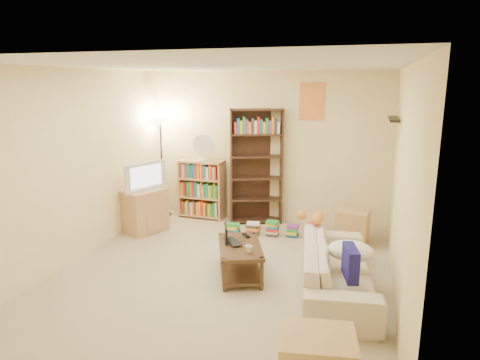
% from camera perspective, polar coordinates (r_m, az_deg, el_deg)
% --- Properties ---
extents(room, '(4.50, 4.54, 2.52)m').
position_cam_1_polar(room, '(4.98, -2.39, 4.91)').
color(room, tan).
rests_on(room, ground).
extents(sofa, '(2.13, 1.31, 0.56)m').
position_cam_1_polar(sofa, '(5.00, 12.81, -11.43)').
color(sofa, beige).
rests_on(sofa, ground).
extents(navy_pillow, '(0.20, 0.38, 0.33)m').
position_cam_1_polar(navy_pillow, '(4.53, 14.51, -10.64)').
color(navy_pillow, navy).
rests_on(navy_pillow, sofa).
extents(cream_blanket, '(0.51, 0.37, 0.22)m').
position_cam_1_polar(cream_blanket, '(4.98, 14.49, -9.14)').
color(cream_blanket, white).
rests_on(cream_blanket, sofa).
extents(tabby_cat, '(0.44, 0.21, 0.15)m').
position_cam_1_polar(tabby_cat, '(5.55, 9.93, -4.92)').
color(tabby_cat, orange).
rests_on(tabby_cat, sofa).
extents(coffee_table, '(0.79, 1.01, 0.40)m').
position_cam_1_polar(coffee_table, '(5.27, 0.02, -10.14)').
color(coffee_table, '#4A321C').
rests_on(coffee_table, ground).
extents(laptop, '(0.54, 0.54, 0.03)m').
position_cam_1_polar(laptop, '(5.29, -0.47, -8.20)').
color(laptop, black).
rests_on(laptop, coffee_table).
extents(laptop_screen, '(0.12, 0.28, 0.20)m').
position_cam_1_polar(laptop_screen, '(5.25, -1.89, -7.15)').
color(laptop_screen, white).
rests_on(laptop_screen, laptop).
extents(mug, '(0.17, 0.17, 0.08)m').
position_cam_1_polar(mug, '(4.99, 1.18, -9.20)').
color(mug, silver).
rests_on(mug, coffee_table).
extents(tv_remote, '(0.14, 0.15, 0.02)m').
position_cam_1_polar(tv_remote, '(5.50, 0.81, -7.41)').
color(tv_remote, black).
rests_on(tv_remote, coffee_table).
extents(tv_stand, '(0.66, 0.76, 0.68)m').
position_cam_1_polar(tv_stand, '(6.94, -12.61, -3.99)').
color(tv_stand, tan).
rests_on(tv_stand, ground).
extents(television, '(0.84, 0.65, 0.44)m').
position_cam_1_polar(television, '(6.80, -12.84, 0.52)').
color(television, black).
rests_on(television, tv_stand).
extents(tall_bookshelf, '(0.90, 0.56, 1.91)m').
position_cam_1_polar(tall_bookshelf, '(7.05, 2.17, 2.18)').
color(tall_bookshelf, '#3B2216').
rests_on(tall_bookshelf, ground).
extents(short_bookshelf, '(0.79, 0.33, 1.01)m').
position_cam_1_polar(short_bookshelf, '(7.47, -5.10, -1.22)').
color(short_bookshelf, tan).
rests_on(short_bookshelf, ground).
extents(desk_fan, '(0.36, 0.20, 0.46)m').
position_cam_1_polar(desk_fan, '(7.26, -4.95, 4.32)').
color(desk_fan, silver).
rests_on(desk_fan, short_bookshelf).
extents(floor_lamp, '(0.29, 0.29, 1.73)m').
position_cam_1_polar(floor_lamp, '(7.49, -10.52, 5.51)').
color(floor_lamp, black).
rests_on(floor_lamp, ground).
extents(side_table, '(0.50, 0.50, 0.50)m').
position_cam_1_polar(side_table, '(6.51, 14.76, -6.03)').
color(side_table, tan).
rests_on(side_table, ground).
extents(book_stacks, '(1.40, 0.36, 0.24)m').
position_cam_1_polar(book_stacks, '(6.65, 4.59, -6.59)').
color(book_stacks, red).
rests_on(book_stacks, ground).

